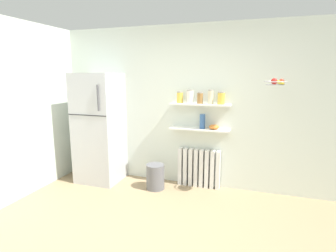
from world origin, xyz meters
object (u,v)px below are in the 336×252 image
(trash_bin, at_px, (155,177))
(hanging_fruit_basket, at_px, (276,82))
(storage_jar_3, at_px, (211,97))
(vase, at_px, (202,121))
(storage_jar_2, at_px, (200,98))
(storage_jar_0, at_px, (180,97))
(refrigerator, at_px, (99,128))
(storage_jar_1, at_px, (190,96))
(shelf_bowl, at_px, (214,127))
(radiator, at_px, (199,168))
(storage_jar_4, at_px, (221,98))

(trash_bin, height_order, hanging_fruit_basket, hanging_fruit_basket)
(storage_jar_3, bearing_deg, vase, 180.00)
(storage_jar_2, bearing_deg, storage_jar_0, 180.00)
(refrigerator, height_order, storage_jar_0, refrigerator)
(storage_jar_2, xyz_separation_m, vase, (0.05, 0.00, -0.37))
(storage_jar_1, relative_size, trash_bin, 0.53)
(storage_jar_1, bearing_deg, storage_jar_2, -0.00)
(storage_jar_0, bearing_deg, vase, 0.00)
(storage_jar_1, bearing_deg, shelf_bowl, 0.00)
(refrigerator, xyz_separation_m, shelf_bowl, (1.92, 0.22, 0.10))
(refrigerator, bearing_deg, shelf_bowl, 6.49)
(vase, distance_m, hanging_fruit_basket, 1.23)
(storage_jar_3, bearing_deg, storage_jar_0, 180.00)
(refrigerator, bearing_deg, radiator, 8.36)
(shelf_bowl, height_order, trash_bin, shelf_bowl)
(radiator, height_order, storage_jar_1, storage_jar_1)
(storage_jar_2, distance_m, storage_jar_3, 0.16)
(radiator, relative_size, storage_jar_2, 3.81)
(storage_jar_1, height_order, storage_jar_3, storage_jar_3)
(storage_jar_2, relative_size, shelf_bowl, 1.12)
(refrigerator, distance_m, storage_jar_4, 2.10)
(storage_jar_2, height_order, storage_jar_4, storage_jar_4)
(refrigerator, relative_size, radiator, 2.68)
(storage_jar_3, relative_size, hanging_fruit_basket, 0.76)
(shelf_bowl, bearing_deg, radiator, 172.55)
(storage_jar_4, bearing_deg, storage_jar_3, -180.00)
(storage_jar_4, relative_size, trash_bin, 0.47)
(vase, distance_m, shelf_bowl, 0.20)
(refrigerator, relative_size, storage_jar_3, 8.37)
(storage_jar_0, bearing_deg, radiator, 5.28)
(vase, relative_size, shelf_bowl, 1.42)
(vase, bearing_deg, refrigerator, -172.83)
(storage_jar_4, bearing_deg, storage_jar_1, -180.00)
(trash_bin, bearing_deg, storage_jar_2, 24.19)
(trash_bin, bearing_deg, radiator, 26.38)
(vase, bearing_deg, storage_jar_2, -180.00)
(storage_jar_3, distance_m, storage_jar_4, 0.16)
(storage_jar_3, relative_size, vase, 0.96)
(refrigerator, height_order, radiator, refrigerator)
(refrigerator, distance_m, storage_jar_0, 1.49)
(storage_jar_2, height_order, hanging_fruit_basket, hanging_fruit_basket)
(storage_jar_1, height_order, hanging_fruit_basket, hanging_fruit_basket)
(hanging_fruit_basket, bearing_deg, storage_jar_0, 168.25)
(storage_jar_2, relative_size, storage_jar_3, 0.82)
(storage_jar_1, relative_size, shelf_bowl, 1.32)
(storage_jar_3, relative_size, shelf_bowl, 1.36)
(storage_jar_2, bearing_deg, hanging_fruit_basket, -15.19)
(vase, height_order, hanging_fruit_basket, hanging_fruit_basket)
(storage_jar_2, xyz_separation_m, trash_bin, (-0.64, -0.29, -1.27))
(storage_jar_0, bearing_deg, trash_bin, -137.82)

